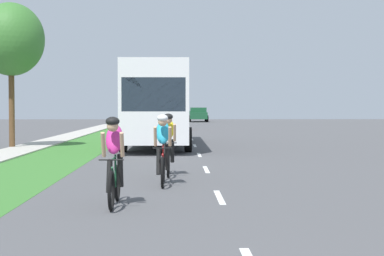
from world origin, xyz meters
name	(u,v)px	position (x,y,z in m)	size (l,w,h in m)	color
ground_plane	(198,153)	(0.00, 20.00, 0.00)	(120.00, 120.00, 0.00)	#4C4C4F
grass_verge	(68,153)	(-4.94, 20.00, 0.00)	(2.66, 70.00, 0.01)	#38722D
sidewalk_concrete	(12,153)	(-7.06, 20.00, 0.00)	(1.57, 70.00, 0.10)	#B2ADA3
lane_markings_center	(195,146)	(0.00, 24.00, 0.00)	(0.12, 52.71, 0.01)	white
cyclist_lead	(114,160)	(-1.92, 7.73, 0.81)	(0.42, 1.72, 1.58)	black
cyclist_trailing	(163,149)	(-1.13, 10.53, 0.81)	(0.42, 1.72, 1.58)	black
cyclist_distant	(168,144)	(-1.03, 12.41, 0.81)	(0.42, 1.72, 1.58)	black
bus_white	(158,101)	(-1.62, 24.05, 1.98)	(2.78, 11.60, 3.48)	silver
sedan_red	(166,119)	(-1.59, 43.54, 0.77)	(1.98, 4.30, 1.52)	red
suv_black	(164,115)	(-1.95, 54.64, 0.95)	(2.15, 4.70, 1.79)	black
pickup_dark_green	(198,115)	(1.69, 66.11, 0.83)	(2.22, 5.10, 1.64)	#194C2D
street_tree_near	(11,40)	(-7.79, 22.76, 4.56)	(2.79, 2.79, 6.12)	brown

